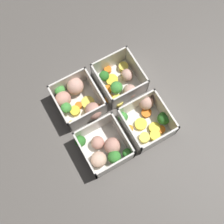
{
  "coord_description": "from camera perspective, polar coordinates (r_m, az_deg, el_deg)",
  "views": [
    {
      "loc": [
        -0.24,
        0.14,
        0.89
      ],
      "look_at": [
        0.0,
        0.0,
        0.03
      ],
      "focal_mm": 50.0,
      "sensor_mm": 36.0,
      "label": 1
    }
  ],
  "objects": [
    {
      "name": "container_near_right",
      "position": [
        0.94,
        1.42,
        5.53
      ],
      "size": [
        0.15,
        0.13,
        0.08
      ],
      "color": "silver",
      "rests_on": "ground_plane"
    },
    {
      "name": "container_near_left",
      "position": [
        0.91,
        6.48,
        -1.32
      ],
      "size": [
        0.15,
        0.13,
        0.08
      ],
      "color": "silver",
      "rests_on": "ground_plane"
    },
    {
      "name": "ground_plane",
      "position": [
        0.93,
        0.0,
        -0.51
      ],
      "size": [
        4.0,
        4.0,
        0.0
      ],
      "primitive_type": "plane",
      "color": "#56514C"
    },
    {
      "name": "container_far_left",
      "position": [
        0.88,
        -1.32,
        -6.74
      ],
      "size": [
        0.13,
        0.13,
        0.08
      ],
      "color": "silver",
      "rests_on": "ground_plane"
    },
    {
      "name": "container_far_right",
      "position": [
        0.92,
        -6.38,
        2.21
      ],
      "size": [
        0.16,
        0.12,
        0.08
      ],
      "color": "silver",
      "rests_on": "ground_plane"
    }
  ]
}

